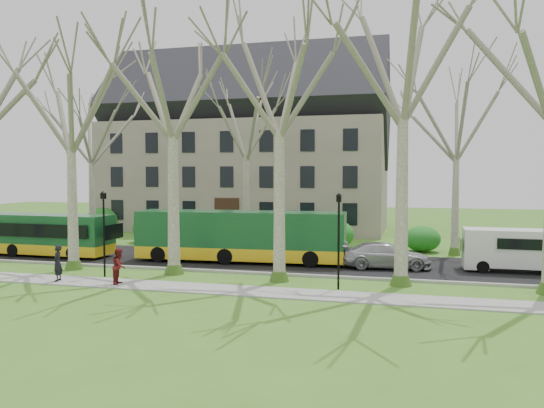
{
  "coord_description": "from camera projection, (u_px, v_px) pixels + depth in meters",
  "views": [
    {
      "loc": [
        9.01,
        -24.94,
        5.29
      ],
      "look_at": [
        1.84,
        3.0,
        3.63
      ],
      "focal_mm": 35.0,
      "sensor_mm": 36.0,
      "label": 1
    }
  ],
  "objects": [
    {
      "name": "building",
      "position": [
        247.0,
        145.0,
        50.89
      ],
      "size": [
        26.5,
        12.2,
        16.0
      ],
      "color": "gray",
      "rests_on": "ground"
    },
    {
      "name": "ground",
      "position": [
        222.0,
        279.0,
        26.65
      ],
      "size": [
        120.0,
        120.0,
        0.0
      ],
      "primitive_type": "plane",
      "color": "#407421",
      "rests_on": "ground"
    },
    {
      "name": "sedan",
      "position": [
        386.0,
        255.0,
        29.24
      ],
      "size": [
        5.05,
        2.51,
        1.41
      ],
      "primitive_type": "imported",
      "rotation": [
        0.0,
        0.0,
        1.68
      ],
      "color": "#A7A7AC",
      "rests_on": "road"
    },
    {
      "name": "curb",
      "position": [
        231.0,
        272.0,
        28.1
      ],
      "size": [
        80.0,
        0.25,
        0.14
      ],
      "primitive_type": "cube",
      "color": "#A5A39E",
      "rests_on": "ground"
    },
    {
      "name": "tree_row_far",
      "position": [
        257.0,
        163.0,
        37.28
      ],
      "size": [
        33.0,
        7.0,
        12.0
      ],
      "color": "gray",
      "rests_on": "ground"
    },
    {
      "name": "road",
      "position": [
        253.0,
        261.0,
        31.97
      ],
      "size": [
        80.0,
        8.0,
        0.06
      ],
      "primitive_type": "cube",
      "color": "black",
      "rests_on": "ground"
    },
    {
      "name": "sidewalk",
      "position": [
        203.0,
        288.0,
        24.23
      ],
      "size": [
        70.0,
        2.0,
        0.06
      ],
      "primitive_type": "cube",
      "color": "gray",
      "rests_on": "ground"
    },
    {
      "name": "tree_row_verge",
      "position": [
        223.0,
        139.0,
        26.54
      ],
      "size": [
        49.0,
        7.0,
        14.0
      ],
      "color": "gray",
      "rests_on": "ground"
    },
    {
      "name": "bus_follow",
      "position": [
        240.0,
        236.0,
        31.42
      ],
      "size": [
        12.49,
        3.28,
        3.09
      ],
      "primitive_type": null,
      "rotation": [
        0.0,
        0.0,
        0.06
      ],
      "color": "#164E27",
      "rests_on": "road"
    },
    {
      "name": "bus_lead",
      "position": [
        32.0,
        234.0,
        34.09
      ],
      "size": [
        10.92,
        2.57,
        2.72
      ],
      "primitive_type": null,
      "rotation": [
        0.0,
        0.0,
        -0.03
      ],
      "color": "#164E27",
      "rests_on": "road"
    },
    {
      "name": "pedestrian_b",
      "position": [
        119.0,
        266.0,
        25.08
      ],
      "size": [
        0.79,
        0.93,
        1.69
      ],
      "primitive_type": "imported",
      "rotation": [
        0.0,
        0.0,
        1.77
      ],
      "color": "maroon",
      "rests_on": "sidewalk"
    },
    {
      "name": "hedges",
      "position": [
        226.0,
        229.0,
        41.29
      ],
      "size": [
        30.6,
        8.6,
        2.0
      ],
      "color": "#1B601C",
      "rests_on": "ground"
    },
    {
      "name": "pedestrian_a",
      "position": [
        57.0,
        263.0,
        25.72
      ],
      "size": [
        0.58,
        0.74,
        1.77
      ],
      "primitive_type": "imported",
      "rotation": [
        0.0,
        0.0,
        -1.3
      ],
      "color": "black",
      "rests_on": "sidewalk"
    },
    {
      "name": "van_a",
      "position": [
        514.0,
        251.0,
        28.16
      ],
      "size": [
        5.2,
        1.95,
        2.26
      ],
      "primitive_type": null,
      "rotation": [
        0.0,
        0.0,
        -0.01
      ],
      "color": "silver",
      "rests_on": "road"
    },
    {
      "name": "lamp_row",
      "position": [
        214.0,
        230.0,
        25.54
      ],
      "size": [
        36.22,
        0.22,
        4.3
      ],
      "color": "black",
      "rests_on": "ground"
    }
  ]
}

